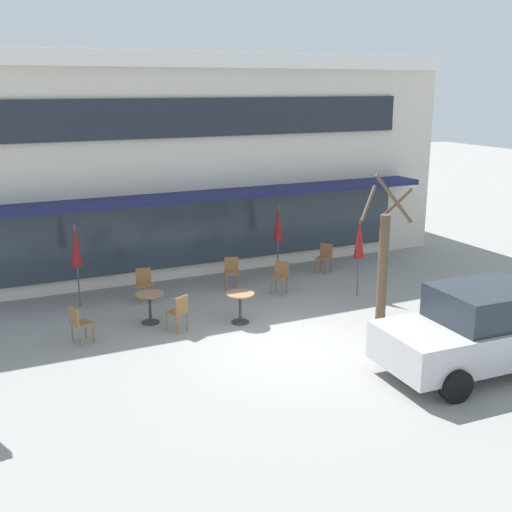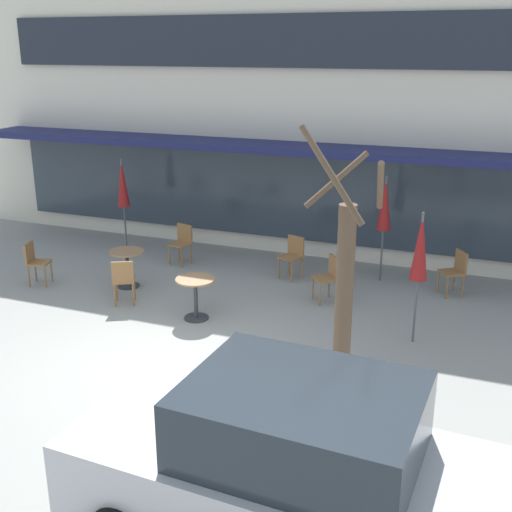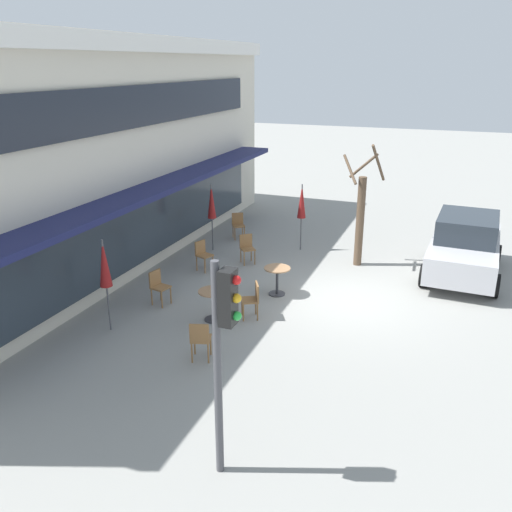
{
  "view_description": "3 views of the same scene",
  "coord_description": "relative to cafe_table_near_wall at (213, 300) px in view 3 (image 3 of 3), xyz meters",
  "views": [
    {
      "loc": [
        -6.34,
        -11.67,
        5.64
      ],
      "look_at": [
        0.73,
        3.07,
        1.27
      ],
      "focal_mm": 45.0,
      "sensor_mm": 36.0,
      "label": 1
    },
    {
      "loc": [
        4.54,
        -7.62,
        4.66
      ],
      "look_at": [
        0.3,
        3.2,
        0.83
      ],
      "focal_mm": 45.0,
      "sensor_mm": 36.0,
      "label": 2
    },
    {
      "loc": [
        -12.91,
        -2.43,
        5.86
      ],
      "look_at": [
        0.15,
        2.58,
        0.84
      ],
      "focal_mm": 38.0,
      "sensor_mm": 36.0,
      "label": 3
    }
  ],
  "objects": [
    {
      "name": "cafe_chair_2",
      "position": [
        0.45,
        -0.84,
        0.01
      ],
      "size": [
        0.54,
        0.54,
        0.89
      ],
      "color": "olive",
      "rests_on": "ground"
    },
    {
      "name": "street_tree",
      "position": [
        5.02,
        -2.51,
        1.06
      ],
      "size": [
        1.13,
        1.24,
        3.74
      ],
      "color": "brown",
      "rests_on": "ground"
    },
    {
      "name": "patio_umbrella_cream_folded",
      "position": [
        5.73,
        -0.47,
        1.11
      ],
      "size": [
        0.28,
        0.28,
        2.2
      ],
      "color": "#4C4C51",
      "rests_on": "ground"
    },
    {
      "name": "cafe_chair_4",
      "position": [
        0.34,
        1.7,
        0.01
      ],
      "size": [
        0.47,
        0.47,
        0.89
      ],
      "color": "olive",
      "rests_on": "ground"
    },
    {
      "name": "traffic_light_pole",
      "position": [
        -4.59,
        -2.37,
        1.78
      ],
      "size": [
        0.26,
        0.44,
        3.4
      ],
      "color": "#47474C",
      "rests_on": "ground"
    },
    {
      "name": "cafe_chair_1",
      "position": [
        6.16,
        1.94,
        0.01
      ],
      "size": [
        0.56,
        0.56,
        0.89
      ],
      "color": "olive",
      "rests_on": "ground"
    },
    {
      "name": "cafe_table_near_wall",
      "position": [
        0.0,
        0.0,
        0.0
      ],
      "size": [
        0.7,
        0.7,
        0.76
      ],
      "color": "#333338",
      "rests_on": "ground"
    },
    {
      "name": "cafe_chair_3",
      "position": [
        3.96,
        0.72,
        0.01
      ],
      "size": [
        0.56,
        0.56,
        0.89
      ],
      "color": "olive",
      "rests_on": "ground"
    },
    {
      "name": "cafe_chair_0",
      "position": [
        -1.81,
        -0.56,
        0.01
      ],
      "size": [
        0.5,
        0.5,
        0.89
      ],
      "color": "olive",
      "rests_on": "ground"
    },
    {
      "name": "ground_plane",
      "position": [
        2.29,
        -2.74,
        -0.52
      ],
      "size": [
        80.0,
        80.0,
        0.0
      ],
      "primitive_type": "plane",
      "color": "gray"
    },
    {
      "name": "patio_umbrella_corner_open",
      "position": [
        4.67,
        2.22,
        1.11
      ],
      "size": [
        0.28,
        0.28,
        2.2
      ],
      "color": "#4C4C51",
      "rests_on": "ground"
    },
    {
      "name": "cafe_table_streetside",
      "position": [
        1.99,
        -0.93,
        0.0
      ],
      "size": [
        0.7,
        0.7,
        0.76
      ],
      "color": "#333338",
      "rests_on": "ground"
    },
    {
      "name": "cafe_chair_5",
      "position": [
        2.92,
        1.72,
        0.01
      ],
      "size": [
        0.51,
        0.51,
        0.89
      ],
      "color": "olive",
      "rests_on": "ground"
    },
    {
      "name": "parked_sedan",
      "position": [
        5.27,
        -5.5,
        0.36
      ],
      "size": [
        4.28,
        2.17,
        1.76
      ],
      "color": "#B7B7BC",
      "rests_on": "ground"
    },
    {
      "name": "building_facade",
      "position": [
        2.29,
        7.22,
        2.77
      ],
      "size": [
        17.75,
        9.1,
        6.58
      ],
      "color": "beige",
      "rests_on": "ground"
    },
    {
      "name": "patio_umbrella_green_folded",
      "position": [
        -1.32,
        2.01,
        1.11
      ],
      "size": [
        0.28,
        0.28,
        2.2
      ],
      "color": "#4C4C51",
      "rests_on": "ground"
    }
  ]
}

